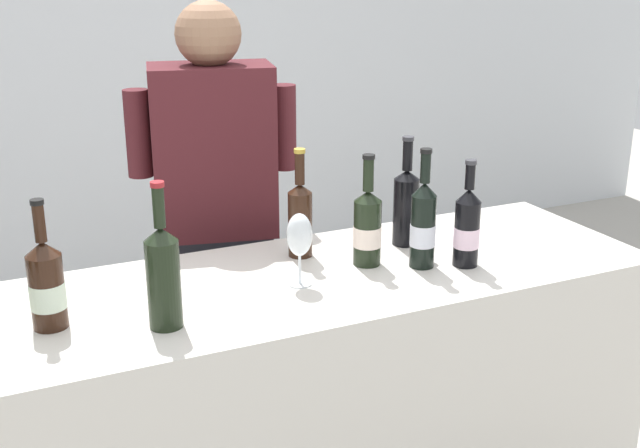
% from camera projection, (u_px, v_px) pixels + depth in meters
% --- Properties ---
extents(wall_back, '(8.00, 0.10, 2.80)m').
position_uv_depth(wall_back, '(85.00, 31.00, 4.25)').
color(wall_back, silver).
rests_on(wall_back, ground_plane).
extents(counter, '(2.30, 0.64, 0.93)m').
position_uv_depth(counter, '(263.00, 433.00, 2.32)').
color(counter, beige).
rests_on(counter, ground_plane).
extents(wine_bottle_0, '(0.09, 0.09, 0.32)m').
position_uv_depth(wine_bottle_0, '(47.00, 285.00, 1.89)').
color(wine_bottle_0, black).
rests_on(wine_bottle_0, counter).
extents(wine_bottle_3, '(0.07, 0.07, 0.33)m').
position_uv_depth(wine_bottle_3, '(300.00, 216.00, 2.34)').
color(wine_bottle_3, black).
rests_on(wine_bottle_3, counter).
extents(wine_bottle_4, '(0.07, 0.07, 0.31)m').
position_uv_depth(wine_bottle_4, '(467.00, 227.00, 2.27)').
color(wine_bottle_4, black).
rests_on(wine_bottle_4, counter).
extents(wine_bottle_5, '(0.08, 0.08, 0.36)m').
position_uv_depth(wine_bottle_5, '(163.00, 274.00, 1.88)').
color(wine_bottle_5, black).
rests_on(wine_bottle_5, counter).
extents(wine_bottle_7, '(0.07, 0.07, 0.35)m').
position_uv_depth(wine_bottle_7, '(423.00, 224.00, 2.26)').
color(wine_bottle_7, black).
rests_on(wine_bottle_7, counter).
extents(wine_bottle_8, '(0.08, 0.08, 0.33)m').
position_uv_depth(wine_bottle_8, '(367.00, 227.00, 2.28)').
color(wine_bottle_8, black).
rests_on(wine_bottle_8, counter).
extents(wine_bottle_9, '(0.08, 0.08, 0.34)m').
position_uv_depth(wine_bottle_9, '(406.00, 204.00, 2.44)').
color(wine_bottle_9, black).
rests_on(wine_bottle_9, counter).
extents(wine_glass, '(0.07, 0.07, 0.20)m').
position_uv_depth(wine_glass, '(299.00, 237.00, 2.13)').
color(wine_glass, silver).
rests_on(wine_glass, counter).
extents(person_server, '(0.54, 0.32, 1.66)m').
position_uv_depth(person_server, '(218.00, 255.00, 2.72)').
color(person_server, black).
rests_on(person_server, ground_plane).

